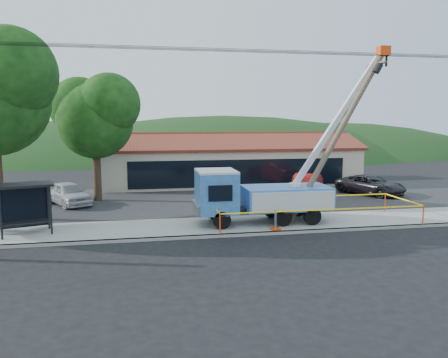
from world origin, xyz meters
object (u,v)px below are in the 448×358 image
utility_truck (260,193)px  leaning_pole (341,129)px  car_white (4,206)px  car_dark (370,196)px  car_silver (69,206)px  bus_shelter (25,197)px  car_red (306,198)px

utility_truck → leaning_pole: (4.53, -0.25, 3.53)m
car_white → car_dark: bearing=-108.1°
car_dark → car_silver: bearing=151.0°
bus_shelter → car_silver: bus_shelter is taller
leaning_pole → car_white: bearing=157.0°
leaning_pole → car_red: size_ratio=1.87×
utility_truck → leaning_pole: size_ratio=1.13×
leaning_pole → bus_shelter: 16.95m
car_silver → car_white: (-4.35, 0.82, 0.00)m
leaning_pole → car_silver: leaning_pole is taller
utility_truck → car_red: 9.36m
car_silver → car_red: 16.78m
utility_truck → car_silver: bearing=146.3°
bus_shelter → car_dark: (22.90, 7.53, -2.00)m
leaning_pole → bus_shelter: bearing=179.4°
leaning_pole → car_dark: bearing=50.8°
leaning_pole → car_dark: size_ratio=1.81×
bus_shelter → car_red: (17.63, 7.41, -2.00)m
bus_shelter → car_silver: 7.86m
car_silver → car_white: bearing=139.3°
car_red → car_white: 21.14m
utility_truck → car_dark: utility_truck is taller
bus_shelter → utility_truck: bearing=-16.3°
utility_truck → car_silver: 13.61m
bus_shelter → car_red: bus_shelter is taller
utility_truck → bus_shelter: 12.09m
car_white → leaning_pole: bearing=-129.3°
leaning_pole → car_red: leaning_pole is taller
utility_truck → car_dark: 13.26m
utility_truck → leaning_pole: bearing=-3.2°
leaning_pole → car_white: (-20.11, 8.55, -5.30)m
utility_truck → car_silver: (-11.23, 7.48, -1.77)m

